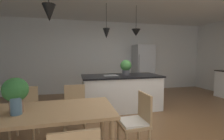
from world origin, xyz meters
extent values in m
cube|color=brown|center=(0.00, 0.00, -0.02)|extent=(10.00, 8.40, 0.04)
cube|color=silver|center=(0.00, 3.26, 1.35)|extent=(10.00, 0.12, 2.70)
cube|color=tan|center=(-1.79, -0.73, 0.72)|extent=(1.82, 0.85, 0.04)
cylinder|color=tan|center=(-0.95, -0.38, 0.36)|extent=(0.06, 0.06, 0.72)
cube|color=tan|center=(-0.55, -0.73, 0.43)|extent=(0.42, 0.42, 0.04)
cube|color=white|center=(-0.55, -0.73, 0.47)|extent=(0.38, 0.38, 0.03)
cube|color=tan|center=(-0.37, -0.72, 0.66)|extent=(0.05, 0.38, 0.42)
cylinder|color=tan|center=(-0.73, -0.56, 0.21)|extent=(0.04, 0.04, 0.41)
cylinder|color=tan|center=(-0.39, -0.55, 0.21)|extent=(0.04, 0.04, 0.41)
cube|color=tan|center=(-1.38, 0.02, 0.43)|extent=(0.41, 0.41, 0.04)
cube|color=white|center=(-1.38, 0.02, 0.47)|extent=(0.37, 0.37, 0.03)
cube|color=tan|center=(-1.37, 0.20, 0.66)|extent=(0.38, 0.04, 0.42)
cylinder|color=tan|center=(-1.21, -0.15, 0.21)|extent=(0.04, 0.04, 0.41)
cylinder|color=tan|center=(-1.55, -0.14, 0.21)|extent=(0.04, 0.04, 0.41)
cylinder|color=tan|center=(-1.20, 0.19, 0.21)|extent=(0.04, 0.04, 0.41)
cylinder|color=tan|center=(-1.54, 0.20, 0.21)|extent=(0.04, 0.04, 0.41)
cube|color=tan|center=(-2.20, 0.02, 0.43)|extent=(0.40, 0.40, 0.04)
cube|color=white|center=(-2.20, 0.02, 0.47)|extent=(0.36, 0.36, 0.03)
cube|color=tan|center=(-2.20, 0.20, 0.66)|extent=(0.38, 0.03, 0.42)
cylinder|color=tan|center=(-2.02, -0.15, 0.21)|extent=(0.04, 0.04, 0.41)
cylinder|color=tan|center=(-2.36, -0.15, 0.21)|extent=(0.04, 0.04, 0.41)
cylinder|color=tan|center=(-2.03, 0.19, 0.21)|extent=(0.04, 0.04, 0.41)
cylinder|color=tan|center=(-2.37, 0.19, 0.21)|extent=(0.04, 0.04, 0.41)
cube|color=white|center=(-0.17, 1.12, 0.44)|extent=(1.98, 0.89, 0.88)
cube|color=black|center=(-0.17, 1.12, 0.88)|extent=(2.04, 0.95, 0.04)
cube|color=gray|center=(-0.46, 1.12, 0.91)|extent=(0.36, 0.30, 0.01)
cube|color=#B2B5B7|center=(1.24, 2.86, 0.91)|extent=(0.71, 0.64, 1.82)
cylinder|color=#4C4C4C|center=(0.93, 2.52, 0.91)|extent=(0.02, 0.02, 1.09)
cone|color=black|center=(-1.66, -0.63, 1.95)|extent=(0.17, 0.17, 0.21)
cylinder|color=black|center=(-0.57, 1.12, 2.40)|extent=(0.01, 0.01, 0.61)
cone|color=black|center=(-0.57, 1.12, 1.97)|extent=(0.18, 0.18, 0.25)
cylinder|color=black|center=(0.22, 1.12, 2.40)|extent=(0.01, 0.01, 0.60)
cone|color=black|center=(0.22, 1.12, 2.01)|extent=(0.24, 0.24, 0.18)
cylinder|color=#4C4C51|center=(-0.05, 1.12, 0.97)|extent=(0.20, 0.20, 0.13)
sphere|color=#478C42|center=(-0.05, 1.12, 1.16)|extent=(0.29, 0.29, 0.29)
cylinder|color=#8C664C|center=(-2.05, -0.74, 0.81)|extent=(0.15, 0.15, 0.16)
sphere|color=#2D6B33|center=(-2.05, -0.74, 1.02)|extent=(0.29, 0.29, 0.29)
cylinder|color=slate|center=(-2.03, -0.81, 0.84)|extent=(0.12, 0.12, 0.20)
camera|label=1|loc=(-1.36, -2.77, 1.42)|focal=25.08mm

